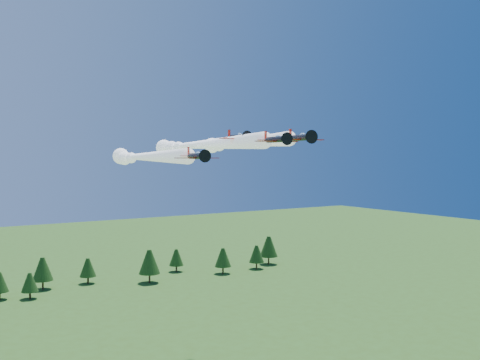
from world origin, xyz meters
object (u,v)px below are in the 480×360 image
plane_slot (238,137)px  plane_left (142,157)px  plane_right (238,143)px  plane_lead (196,145)px

plane_slot → plane_left: bearing=108.8°
plane_left → plane_right: plane_right is taller
plane_lead → plane_slot: 20.18m
plane_left → plane_right: 20.85m
plane_right → plane_slot: (-14.22, -22.26, 0.16)m
plane_lead → plane_left: plane_lead is taller
plane_lead → plane_right: (11.37, 2.31, 0.65)m
plane_right → plane_lead: bearing=-155.7°
plane_lead → plane_right: bearing=19.6°
plane_left → plane_slot: size_ratio=7.48×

